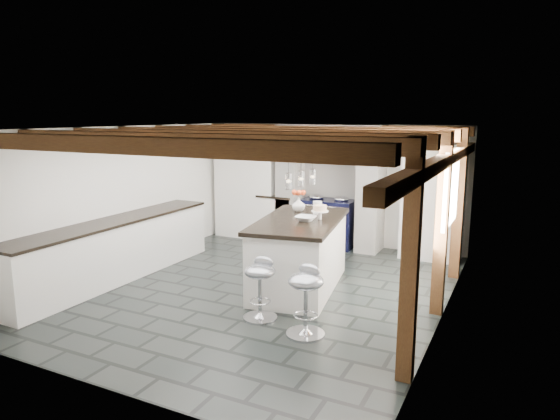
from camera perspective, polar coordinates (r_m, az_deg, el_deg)
The scene contains 6 objects.
ground at distance 7.32m, azimuth -2.12°, elevation -8.96°, with size 6.00×6.00×0.00m, color black.
room_shell at distance 8.54m, azimuth -1.23°, elevation 1.33°, with size 6.00×6.03×6.00m.
range_cooker at distance 9.54m, azimuth 5.55°, elevation -1.37°, with size 1.00×0.63×0.99m.
kitchen_island at distance 7.21m, azimuth 2.28°, elevation -4.90°, with size 1.41×2.22×1.36m.
bar_stool_near at distance 5.70m, azimuth 3.03°, elevation -9.39°, with size 0.48×0.48×0.83m.
bar_stool_far at distance 6.14m, azimuth -2.27°, elevation -8.12°, with size 0.42×0.42×0.78m.
Camera 1 is at (3.30, -6.04, 2.49)m, focal length 32.00 mm.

